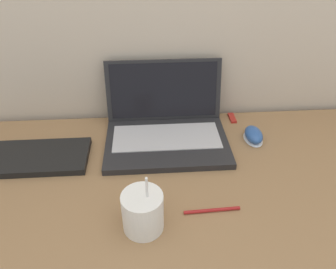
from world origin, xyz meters
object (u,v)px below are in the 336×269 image
at_px(computer_mouse, 254,135).
at_px(pen, 212,210).
at_px(usb_stick, 232,118).
at_px(external_keyboard, 16,158).
at_px(drink_cup, 143,211).
at_px(laptop, 166,126).

bearing_deg(computer_mouse, pen, -122.66).
bearing_deg(usb_stick, pen, -109.50).
bearing_deg(external_keyboard, usb_stick, 14.90).
relative_size(drink_cup, usb_stick, 2.88).
bearing_deg(usb_stick, laptop, -158.89).
bearing_deg(drink_cup, pen, 11.25).
height_order(drink_cup, pen, drink_cup).
bearing_deg(laptop, external_keyboard, -168.59).
distance_m(drink_cup, computer_mouse, 0.49).
bearing_deg(laptop, drink_cup, -101.94).
bearing_deg(pen, usb_stick, 70.50).
height_order(drink_cup, usb_stick, drink_cup).
bearing_deg(external_keyboard, laptop, 11.41).
height_order(drink_cup, computer_mouse, drink_cup).
distance_m(computer_mouse, external_keyboard, 0.75).
distance_m(drink_cup, external_keyboard, 0.47).
bearing_deg(laptop, usb_stick, 21.11).
relative_size(laptop, pen, 2.70).
relative_size(laptop, drink_cup, 2.25).
height_order(laptop, external_keyboard, laptop).
distance_m(external_keyboard, usb_stick, 0.73).
relative_size(usb_stick, pen, 0.42).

